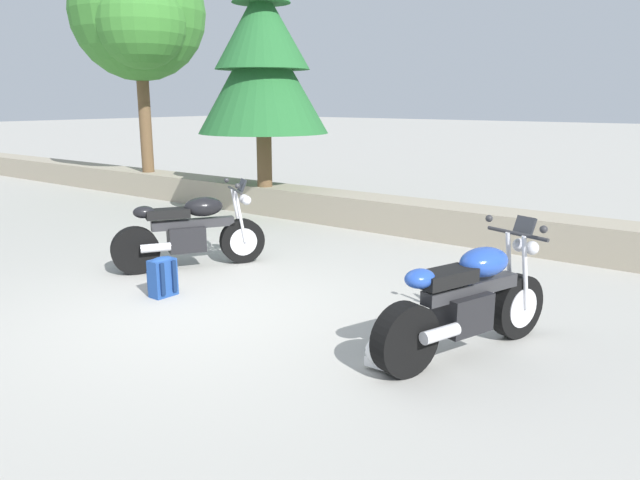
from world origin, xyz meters
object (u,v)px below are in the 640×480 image
(rider_backpack, at_px, (162,276))
(motorcycle_black_near_left, at_px, (192,233))
(motorcycle_blue_centre, at_px, (468,302))
(pine_tree_mid_left, at_px, (262,58))
(leafy_tree_far_left, at_px, (139,15))
(rider_helmet, at_px, (381,352))

(rider_backpack, bearing_deg, motorcycle_black_near_left, 122.38)
(motorcycle_blue_centre, xyz_separation_m, pine_tree_mid_left, (-6.05, 3.99, 2.52))
(leafy_tree_far_left, bearing_deg, pine_tree_mid_left, -0.63)
(pine_tree_mid_left, bearing_deg, rider_backpack, -60.88)
(motorcycle_blue_centre, xyz_separation_m, rider_backpack, (-3.50, -0.59, -0.24))
(rider_helmet, xyz_separation_m, leafy_tree_far_left, (-9.32, 4.74, 3.93))
(motorcycle_black_near_left, bearing_deg, motorcycle_blue_centre, -6.02)
(motorcycle_black_near_left, relative_size, rider_backpack, 3.95)
(motorcycle_black_near_left, height_order, leafy_tree_far_left, leafy_tree_far_left)
(motorcycle_blue_centre, xyz_separation_m, rider_helmet, (-0.46, -0.71, -0.35))
(motorcycle_black_near_left, distance_m, motorcycle_blue_centre, 4.18)
(motorcycle_black_near_left, xyz_separation_m, rider_backpack, (0.65, -1.03, -0.24))
(motorcycle_black_near_left, bearing_deg, leafy_tree_far_left, 147.43)
(motorcycle_black_near_left, distance_m, rider_backpack, 1.25)
(motorcycle_black_near_left, distance_m, rider_helmet, 3.88)
(leafy_tree_far_left, xyz_separation_m, pine_tree_mid_left, (3.73, -0.04, -1.06))
(rider_backpack, relative_size, leafy_tree_far_left, 0.09)
(motorcycle_blue_centre, relative_size, leafy_tree_far_left, 0.39)
(rider_helmet, distance_m, leafy_tree_far_left, 11.17)
(motorcycle_black_near_left, relative_size, leafy_tree_far_left, 0.36)
(motorcycle_black_near_left, xyz_separation_m, leafy_tree_far_left, (-5.63, 3.59, 3.58))
(rider_helmet, distance_m, pine_tree_mid_left, 7.85)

